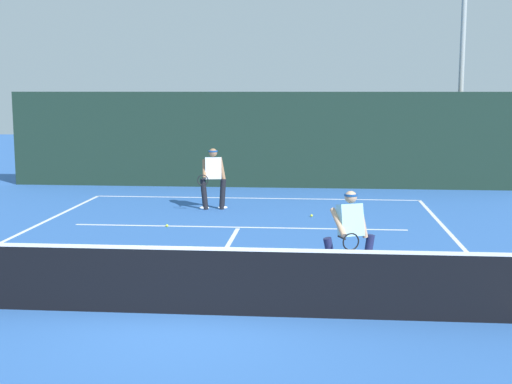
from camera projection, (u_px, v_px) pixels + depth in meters
ground_plane at (188, 314)px, 10.19m from camera, size 80.00×80.00×0.00m
court_line_baseline_far at (256, 198)px, 21.11m from camera, size 9.71×0.10×0.01m
court_line_service at (239, 227)px, 16.65m from camera, size 7.91×0.10×0.01m
court_line_centre at (219, 261)px, 13.34m from camera, size 0.10×6.40×0.01m
tennis_net at (187, 280)px, 10.11m from camera, size 10.64×0.09×1.11m
player_near at (350, 232)px, 11.85m from camera, size 0.93×0.97×1.55m
player_far at (213, 176)px, 19.01m from camera, size 0.77×0.90×1.67m
tennis_ball at (167, 226)px, 16.68m from camera, size 0.07×0.07×0.07m
tennis_ball_extra at (312, 216)px, 18.01m from camera, size 0.07×0.07×0.07m
back_fence_windscreen at (262, 140)px, 23.25m from camera, size 16.97×0.12×3.17m
light_pole at (463, 32)px, 23.76m from camera, size 0.55×0.44×8.59m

